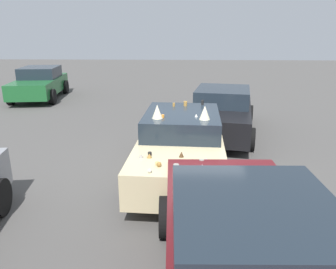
{
  "coord_description": "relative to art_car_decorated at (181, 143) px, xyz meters",
  "views": [
    {
      "loc": [
        -6.94,
        0.02,
        3.11
      ],
      "look_at": [
        0.0,
        0.3,
        0.9
      ],
      "focal_mm": 35.05,
      "sensor_mm": 36.0,
      "label": 1
    }
  ],
  "objects": [
    {
      "name": "parked_sedan_behind_right",
      "position": [
        2.99,
        -1.26,
        0.01
      ],
      "size": [
        4.77,
        2.54,
        1.45
      ],
      "rotation": [
        0.0,
        0.0,
        -0.18
      ],
      "color": "black",
      "rests_on": "ground"
    },
    {
      "name": "parked_sedan_row_back_center",
      "position": [
        -3.78,
        -0.73,
        0.05
      ],
      "size": [
        4.09,
        2.16,
        1.5
      ],
      "rotation": [
        0.0,
        0.0,
        0.03
      ],
      "color": "#5B1419",
      "rests_on": "ground"
    },
    {
      "name": "art_car_decorated",
      "position": [
        0.0,
        0.0,
        0.0
      ],
      "size": [
        4.69,
        2.21,
        1.66
      ],
      "rotation": [
        0.0,
        0.0,
        3.09
      ],
      "color": "beige",
      "rests_on": "ground"
    },
    {
      "name": "ground_plane",
      "position": [
        -0.03,
        0.0,
        -0.7
      ],
      "size": [
        60.0,
        60.0,
        0.0
      ],
      "primitive_type": "plane",
      "color": "#514F4C"
    },
    {
      "name": "parked_sedan_row_back_far",
      "position": [
        8.29,
        6.73,
        0.03
      ],
      "size": [
        4.46,
        2.41,
        1.46
      ],
      "rotation": [
        0.0,
        0.0,
        3.27
      ],
      "color": "#1E602D",
      "rests_on": "ground"
    }
  ]
}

